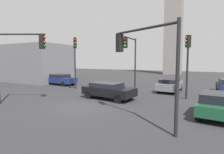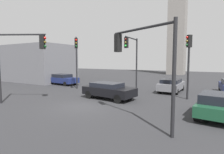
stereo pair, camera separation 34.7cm
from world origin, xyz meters
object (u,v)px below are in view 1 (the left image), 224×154
object	(u,v)px
car_0	(108,90)
traffic_light_2	(19,52)
traffic_light_3	(131,53)
traffic_light_4	(75,53)
car_2	(170,85)
traffic_light_1	(188,55)
car_3	(60,79)
traffic_light_0	(143,53)
car_1	(216,104)

from	to	relation	value
car_0	traffic_light_2	bearing A→B (deg)	-129.26
traffic_light_3	traffic_light_4	size ratio (longest dim) A/B	0.97
traffic_light_4	car_2	world-z (taller)	traffic_light_4
traffic_light_1	car_0	size ratio (longest dim) A/B	1.14
traffic_light_2	car_3	xyz separation A→B (m)	(-5.33, 9.46, -3.08)
traffic_light_1	car_3	size ratio (longest dim) A/B	1.17
traffic_light_0	traffic_light_1	bearing A→B (deg)	-74.64
traffic_light_3	car_0	xyz separation A→B (m)	(-0.24, -4.27, -3.29)
traffic_light_0	car_0	xyz separation A→B (m)	(-4.54, 4.47, -2.85)
car_2	traffic_light_3	bearing A→B (deg)	119.63
car_1	traffic_light_2	bearing A→B (deg)	110.11
traffic_light_2	traffic_light_1	bearing A→B (deg)	8.65
traffic_light_1	traffic_light_4	distance (m)	11.10
car_0	car_1	world-z (taller)	car_1
traffic_light_4	traffic_light_1	bearing A→B (deg)	54.29
traffic_light_0	traffic_light_4	xyz separation A→B (m)	(-9.83, 6.60, 0.46)
traffic_light_2	car_0	distance (m)	7.36
car_1	car_3	size ratio (longest dim) A/B	0.91
traffic_light_0	car_1	xyz separation A→B (m)	(3.29, 3.17, -2.85)
traffic_light_3	car_2	distance (m)	5.26
traffic_light_4	car_0	xyz separation A→B (m)	(5.29, -2.13, -3.30)
traffic_light_4	car_1	bearing A→B (deg)	34.59
traffic_light_1	traffic_light_4	size ratio (longest dim) A/B	0.92
traffic_light_2	traffic_light_4	xyz separation A→B (m)	(-0.50, 6.78, 0.22)
traffic_light_2	traffic_light_3	world-z (taller)	traffic_light_3
traffic_light_3	traffic_light_2	bearing A→B (deg)	-32.22
traffic_light_0	traffic_light_2	size ratio (longest dim) A/B	0.91
car_1	traffic_light_0	bearing A→B (deg)	139.19
traffic_light_2	traffic_light_3	bearing A→B (deg)	32.91
car_0	car_3	xyz separation A→B (m)	(-10.12, 4.81, 0.00)
traffic_light_0	car_3	xyz separation A→B (m)	(-14.66, 9.28, -2.85)
traffic_light_0	traffic_light_1	size ratio (longest dim) A/B	0.93
traffic_light_1	car_2	world-z (taller)	traffic_light_1
traffic_light_2	car_3	distance (m)	11.29
car_1	car_2	world-z (taller)	car_1
traffic_light_3	car_0	bearing A→B (deg)	-6.02
traffic_light_1	car_1	world-z (taller)	traffic_light_1
traffic_light_1	car_3	xyz separation A→B (m)	(-15.89, 1.71, -2.93)
traffic_light_0	car_2	xyz separation A→B (m)	(-0.70, 10.68, -2.88)
car_2	traffic_light_4	bearing A→B (deg)	115.36
traffic_light_3	car_0	world-z (taller)	traffic_light_3
car_3	car_2	bearing A→B (deg)	10.76
traffic_light_3	traffic_light_4	bearing A→B (deg)	-71.63
traffic_light_2	car_1	distance (m)	13.41
traffic_light_0	car_3	bearing A→B (deg)	-7.77
car_1	car_2	xyz separation A→B (m)	(-3.99, 7.51, -0.03)
car_3	traffic_light_1	bearing A→B (deg)	-1.10
traffic_light_1	traffic_light_3	bearing A→B (deg)	-49.64
traffic_light_4	car_1	xyz separation A→B (m)	(13.11, -3.43, -3.30)
car_2	car_3	size ratio (longest dim) A/B	0.97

